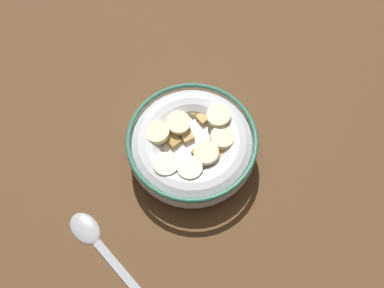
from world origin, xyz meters
The scene contains 3 objects.
ground_plane centered at (0.00, 0.00, -1.00)cm, with size 131.46×131.46×2.00cm, color brown.
cereal_bowl centered at (0.01, 0.00, 2.56)cm, with size 16.31×16.31×5.19cm.
spoon centered at (-10.91, -12.09, 0.35)cm, with size 12.19×11.57×0.80cm.
Camera 1 is at (1.75, -24.44, 54.14)cm, focal length 42.53 mm.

